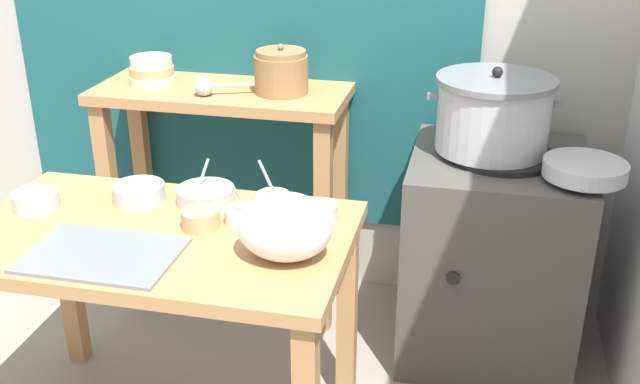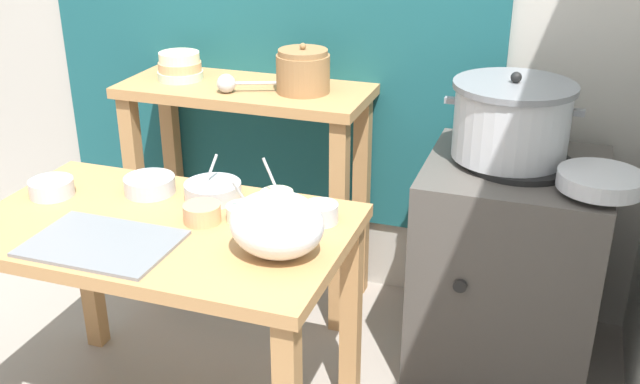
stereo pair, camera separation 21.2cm
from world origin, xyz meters
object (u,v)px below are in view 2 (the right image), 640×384
Objects in this scene: prep_table at (164,257)px; prep_bowl_5 at (213,190)px; prep_bowl_2 at (321,212)px; wide_pan at (601,181)px; prep_bowl_1 at (150,184)px; back_shelf_table at (247,141)px; stove_block at (507,265)px; prep_bowl_0 at (51,187)px; clay_pot at (303,71)px; serving_tray at (102,243)px; prep_bowl_4 at (277,199)px; plastic_bag at (277,225)px; ladle at (229,83)px; steamer_pot at (511,120)px; bowl_stack_enamel at (180,67)px; prep_bowl_6 at (202,212)px; prep_bowl_3 at (244,212)px.

prep_table is 6.22× the size of prep_bowl_5.
wide_pan is at bearing 26.11° from prep_bowl_2.
back_shelf_table is at bearing 85.91° from prep_bowl_1.
back_shelf_table is 1.23× the size of stove_block.
prep_bowl_5 is (0.49, 0.14, 0.00)m from prep_bowl_0.
prep_table is 5.56× the size of clay_pot.
prep_bowl_4 reaches higher than serving_tray.
stove_block is at bearing 53.69° from plastic_bag.
prep_bowl_5 is (0.18, -0.52, -0.19)m from ladle.
prep_bowl_4 is at bearing -141.13° from steamer_pot.
prep_bowl_0 is 0.87m from prep_bowl_2.
prep_bowl_0 is at bearing -115.11° from ladle.
bowl_stack_enamel reaches higher than plastic_bag.
bowl_stack_enamel is at bearing 114.22° from prep_table.
steamer_pot reaches higher than prep_bowl_1.
prep_bowl_1 is at bearing -93.14° from ladle.
steamer_pot is 2.52× the size of prep_bowl_5.
prep_bowl_5 is at bearing 105.60° from prep_bowl_6.
back_shelf_table is at bearing 90.78° from serving_tray.
ladle is at bearing 178.29° from stove_block.
prep_bowl_4 is at bearing 112.28° from plastic_bag.
prep_bowl_1 is (-0.28, -0.64, -0.23)m from clay_pot.
prep_bowl_3 is 1.23× the size of prep_bowl_6.
steamer_pot is 2.25× the size of clay_pot.
ladle is (-0.02, -0.10, 0.26)m from back_shelf_table.
back_shelf_table is 0.83m from prep_bowl_0.
steamer_pot is 1.75× the size of ladle.
back_shelf_table is 8.75× the size of prep_bowl_6.
plastic_bag is 1.45× the size of prep_bowl_5.
ladle is at bearing 171.78° from wide_pan.
prep_bowl_6 is at bearing 158.25° from plastic_bag.
serving_tray is 0.29m from prep_bowl_6.
wide_pan is at bearing 23.95° from prep_bowl_3.
prep_bowl_4 is at bearing 36.46° from prep_table.
stove_block reaches higher than prep_bowl_6.
bowl_stack_enamel reaches higher than prep_bowl_2.
prep_bowl_0 is 1.25× the size of prep_bowl_6.
back_shelf_table is at bearing 121.57° from prep_bowl_4.
prep_bowl_4 is (-0.92, -0.33, -0.05)m from wide_pan.
back_shelf_table is at bearing 113.63° from prep_bowl_3.
back_shelf_table reaches higher than prep_bowl_3.
serving_tray is 1.54× the size of wide_pan.
prep_bowl_0 is 0.84× the size of prep_bowl_4.
serving_tray is 0.49m from plastic_bag.
back_shelf_table is at bearing 80.72° from ladle.
ladle reaches higher than back_shelf_table.
wide_pan is 1.69m from prep_bowl_0.
ladle is at bearing 122.67° from plastic_bag.
prep_bowl_3 is (0.36, -0.08, -0.00)m from prep_bowl_1.
prep_bowl_3 reaches higher than prep_bowl_2.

